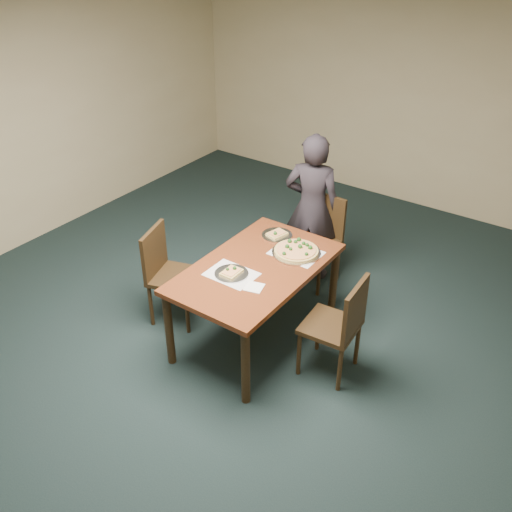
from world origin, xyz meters
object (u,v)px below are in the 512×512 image
Objects in this scene: pizza_pan at (296,251)px; dining_table at (256,275)px; chair_far at (319,234)px; chair_right at (340,323)px; chair_left at (167,269)px; diner at (312,208)px; slice_plate_near at (231,273)px; slice_plate_far at (277,234)px.

dining_table is at bearing -113.72° from pizza_pan.
chair_far is 1.41m from chair_right.
diner is at bearing -43.71° from chair_left.
slice_plate_near is (-0.26, -0.59, -0.01)m from pizza_pan.
dining_table is 1.18m from diner.
chair_far is 0.28m from diner.
diner reaches higher than chair_right.
slice_plate_far is at bearing 93.51° from slice_plate_near.
chair_right is 1.11m from slice_plate_far.
pizza_pan is at bearing 94.52° from diner.
slice_plate_near reaches higher than dining_table.
pizza_pan is at bearing 66.35° from slice_plate_near.
chair_far is at bearing 79.58° from slice_plate_far.
chair_right is 2.15× the size of pizza_pan.
dining_table is 3.54× the size of pizza_pan.
slice_plate_far is at bearing 104.76° from dining_table.
chair_far reaches higher than slice_plate_far.
chair_far is 1.00× the size of chair_right.
chair_left is at bearing -149.52° from pizza_pan.
chair_right is at bearing 0.31° from dining_table.
chair_right reaches higher than slice_plate_near.
dining_table is at bearing -92.89° from chair_left.
chair_far reaches higher than pizza_pan.
pizza_pan is (0.19, -0.77, 0.26)m from chair_far.
chair_left and chair_right have the same top height.
slice_plate_near is at bearing -86.49° from slice_plate_far.
diner reaches higher than slice_plate_far.
chair_left is at bearing 46.72° from diner.
chair_far reaches higher than dining_table.
dining_table is 0.82m from chair_right.
slice_plate_near is 1.00× the size of slice_plate_far.
chair_far is 3.25× the size of slice_plate_far.
chair_far is at bearing -48.09° from chair_left.
slice_plate_near is at bearing -89.38° from chair_far.
slice_plate_near and slice_plate_far have the same top height.
diner is (-0.12, 0.03, 0.25)m from chair_far.
slice_plate_far is (-0.11, -0.61, 0.25)m from chair_far.
diner is 3.61× the size of pizza_pan.
pizza_pan is 1.51× the size of slice_plate_far.
diner is 0.85m from pizza_pan.
chair_left reaches higher than pizza_pan.
chair_left is 1.05m from slice_plate_far.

